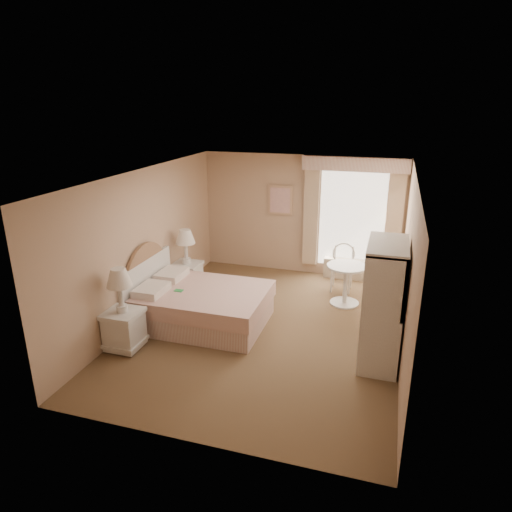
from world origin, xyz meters
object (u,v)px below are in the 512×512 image
(round_table, at_px, (346,278))
(cafe_chair, at_px, (343,263))
(bed, at_px, (198,304))
(nightstand_near, at_px, (123,319))
(nightstand_far, at_px, (187,269))
(armoire, at_px, (382,313))

(round_table, height_order, cafe_chair, cafe_chair)
(bed, height_order, nightstand_near, bed)
(bed, bearing_deg, nightstand_near, -123.18)
(nightstand_far, bearing_deg, armoire, -21.23)
(nightstand_near, height_order, cafe_chair, nightstand_near)
(round_table, bearing_deg, nightstand_far, -173.34)
(nightstand_far, relative_size, cafe_chair, 1.34)
(bed, bearing_deg, cafe_chair, 45.28)
(nightstand_near, xyz_separation_m, cafe_chair, (2.83, 3.23, 0.06))
(nightstand_near, xyz_separation_m, nightstand_far, (-0.00, 2.20, -0.01))
(nightstand_near, height_order, nightstand_far, nightstand_near)
(nightstand_far, height_order, armoire, armoire)
(nightstand_far, distance_m, round_table, 2.99)
(bed, distance_m, armoire, 2.98)
(bed, xyz_separation_m, nightstand_far, (-0.72, 1.10, 0.13))
(cafe_chair, bearing_deg, round_table, -78.34)
(bed, distance_m, nightstand_near, 1.32)
(cafe_chair, height_order, armoire, armoire)
(bed, height_order, cafe_chair, bed)
(nightstand_near, distance_m, round_table, 3.91)
(nightstand_near, xyz_separation_m, armoire, (3.65, 0.78, 0.25))
(round_table, bearing_deg, nightstand_near, -139.40)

